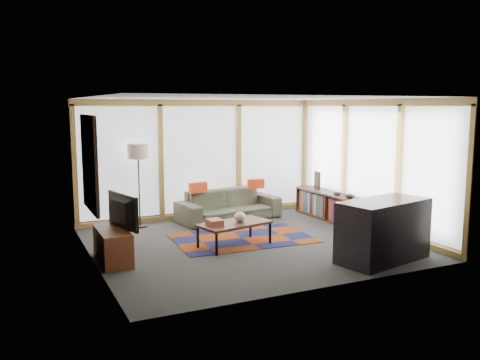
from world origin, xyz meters
name	(u,v)px	position (x,y,z in m)	size (l,w,h in m)	color
ground	(249,243)	(0.00, 0.00, 0.00)	(5.50, 5.50, 0.00)	#2C2B29
room_envelope	(260,155)	(0.49, 0.56, 1.54)	(5.52, 5.02, 2.62)	#40352F
rug	(243,238)	(0.02, 0.33, 0.01)	(2.54, 1.63, 0.01)	#702909
sofa	(229,205)	(0.41, 1.87, 0.33)	(2.25, 0.88, 0.66)	#373A2B
pillow_left	(198,187)	(-0.28, 1.87, 0.76)	(0.40, 0.12, 0.22)	red
pillow_right	(256,184)	(1.07, 1.86, 0.76)	(0.37, 0.11, 0.21)	red
floor_lamp	(139,186)	(-1.49, 2.06, 0.86)	(0.43, 0.43, 1.71)	black
coffee_table	(234,234)	(-0.33, -0.08, 0.21)	(1.27, 0.64, 0.42)	#371B0F
book_stack	(215,222)	(-0.72, -0.09, 0.47)	(0.24, 0.29, 0.10)	brown
vase	(240,217)	(-0.22, -0.07, 0.51)	(0.21, 0.21, 0.18)	beige
bookshelf	(333,207)	(2.43, 0.85, 0.30)	(0.43, 2.38, 0.59)	#371B0F
bowl_a	(350,196)	(2.41, 0.25, 0.64)	(0.20, 0.20, 0.10)	black
bowl_b	(337,193)	(2.38, 0.64, 0.64)	(0.16, 0.16, 0.08)	black
shelf_picture	(317,180)	(2.48, 1.56, 0.79)	(0.04, 0.30, 0.39)	black
tv_console	(113,246)	(-2.47, -0.11, 0.27)	(0.44, 1.06, 0.53)	brown
television	(117,212)	(-2.38, -0.10, 0.81)	(0.97, 0.13, 0.56)	black
bar_counter	(383,231)	(1.47, -1.86, 0.49)	(1.55, 0.72, 0.98)	black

